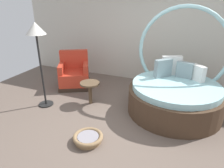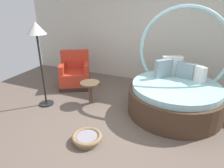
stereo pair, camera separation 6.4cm
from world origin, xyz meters
name	(u,v)px [view 2 (the right image)]	position (x,y,z in m)	size (l,w,h in m)	color
ground_plane	(120,128)	(0.00, 0.00, -0.01)	(8.00, 8.00, 0.02)	#66564C
back_wall	(155,34)	(0.00, 2.56, 1.35)	(8.00, 0.12, 2.70)	beige
round_daybed	(175,93)	(0.83, 1.04, 0.42)	(1.92, 1.92, 2.14)	#473323
red_armchair	(75,74)	(-1.85, 1.37, 0.33)	(1.08, 1.08, 0.94)	#38281E
pet_basket	(87,138)	(-0.37, -0.60, 0.07)	(0.51, 0.51, 0.13)	#8E704C
side_table	(90,86)	(-0.97, 0.62, 0.43)	(0.44, 0.44, 0.52)	brown
floor_lamp	(37,37)	(-1.88, 0.18, 1.53)	(0.40, 0.40, 1.82)	black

